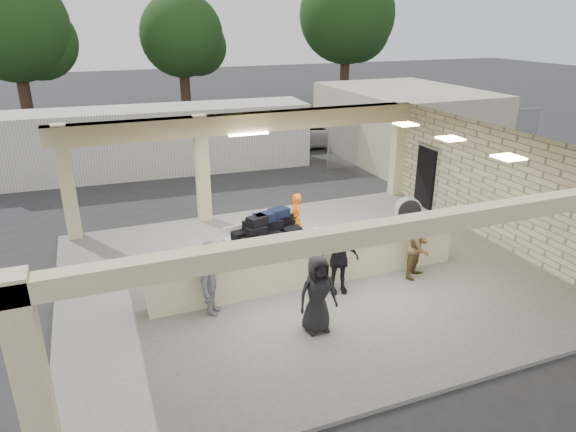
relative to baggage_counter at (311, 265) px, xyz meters
name	(u,v)px	position (x,y,z in m)	size (l,w,h in m)	color
ground	(303,277)	(0.00, 0.50, -0.59)	(120.00, 120.00, 0.00)	#272729
pavilion	(301,220)	(0.21, 1.16, 0.76)	(12.01, 10.00, 3.55)	slate
baggage_counter	(311,265)	(0.00, 0.00, 0.00)	(8.20, 0.58, 0.98)	beige
luggage_cart	(268,232)	(-0.49, 1.83, 0.25)	(2.51, 1.86, 1.32)	silver
drum_fan	(408,210)	(4.44, 2.41, 0.01)	(0.88, 0.48, 0.93)	silver
baggage_handler	(296,220)	(0.50, 2.26, 0.30)	(0.58, 0.32, 1.58)	orange
passenger_a	(420,248)	(2.71, -0.66, 0.30)	(0.77, 0.34, 1.58)	brown
passenger_b	(338,259)	(0.42, -0.63, 0.37)	(1.01, 0.37, 1.72)	black
passenger_c	(213,278)	(-2.59, -0.50, 0.39)	(1.14, 0.40, 1.76)	#4F4F54
passenger_d	(318,294)	(-0.72, -1.95, 0.38)	(0.84, 0.35, 1.73)	black
car_white_a	(315,132)	(6.30, 13.82, 0.15)	(2.45, 5.16, 1.47)	silver
car_white_b	(378,124)	(10.73, 14.86, 0.05)	(1.51, 4.05, 1.28)	silver
car_dark	(277,130)	(4.50, 14.65, 0.20)	(1.67, 4.73, 1.58)	black
container_white	(161,140)	(-1.87, 11.94, 0.80)	(12.84, 2.57, 2.78)	silver
fence	(441,135)	(11.00, 9.50, 0.47)	(12.06, 0.06, 2.03)	gray
tree_left	(20,31)	(-7.68, 24.66, 5.00)	(6.60, 6.30, 9.00)	#382619
tree_mid	(186,39)	(2.32, 26.66, 4.38)	(6.00, 5.60, 8.00)	#382619
tree_right	(350,19)	(14.32, 25.66, 5.63)	(7.20, 7.00, 10.00)	#382619
adjacent_building	(404,122)	(9.50, 10.50, 1.01)	(6.00, 8.00, 3.20)	#BFB797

